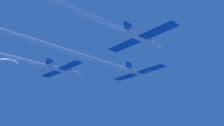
# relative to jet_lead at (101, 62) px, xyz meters

# --- Properties ---
(jet_lead) EXTENTS (15.72, 46.13, 2.60)m
(jet_lead) POSITION_rel_jet_lead_xyz_m (0.00, 0.00, 0.00)
(jet_lead) COLOR silver
(jet_left_wing) EXTENTS (15.72, 48.22, 2.60)m
(jet_left_wing) POSITION_rel_jet_lead_xyz_m (-13.41, -15.17, 1.02)
(jet_left_wing) COLOR silver
(jet_right_wing) EXTENTS (15.72, 51.77, 2.60)m
(jet_right_wing) POSITION_rel_jet_lead_xyz_m (12.49, -15.45, 0.95)
(jet_right_wing) COLOR silver
(cloud_wispy) EXTENTS (18.91, 10.40, 6.62)m
(cloud_wispy) POSITION_rel_jet_lead_xyz_m (-62.90, 0.22, 14.69)
(cloud_wispy) COLOR white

